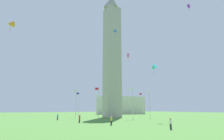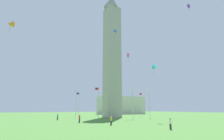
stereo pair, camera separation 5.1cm
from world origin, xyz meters
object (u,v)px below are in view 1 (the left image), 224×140
Objects in this scene: kite_orange_delta at (11,24)px; flagpole_w at (97,104)px; kite_cyan_delta at (154,68)px; flagpole_se at (149,103)px; flagpole_nw at (79,103)px; flagpole_ne at (98,102)px; person_yellow_shirt at (111,121)px; kite_purple_box at (189,6)px; kite_blue_delta at (116,31)px; person_white_shirt at (171,124)px; flagpole_sw at (121,104)px; kite_pink_box at (128,55)px; person_red_shirt at (80,119)px; distant_building at (121,105)px; obelisk_monument at (112,53)px; flagpole_n at (76,103)px; flagpole_s at (142,104)px; flagpole_e at (133,102)px; person_teal_shirt at (58,117)px.

flagpole_w is at bearing -130.12° from kite_orange_delta.
kite_cyan_delta is at bearing -176.23° from kite_orange_delta.
flagpole_se and flagpole_nw have the same top height.
flagpole_ne is 5.53× the size of person_yellow_shirt.
kite_purple_box is at bearing 104.06° from flagpole_w.
kite_purple_box is 44.56m from kite_orange_delta.
kite_purple_box reaches higher than flagpole_w.
kite_blue_delta is 22.27m from kite_cyan_delta.
person_white_shirt is 37.84m from kite_purple_box.
flagpole_sw is 24.42m from kite_pink_box.
person_red_shirt is at bearing 37.06° from kite_blue_delta.
kite_blue_delta is (11.56, 16.48, 23.71)m from flagpole_sw.
distant_building is at bearing -24.77° from person_red_shirt.
kite_blue_delta is at bearing -10.77° from kite_pink_box.
obelisk_monument is 17.08× the size of kite_pink_box.
flagpole_w is (-13.00, -13.00, 0.00)m from flagpole_n.
kite_pink_box is at bearing 122.78° from flagpole_nw.
kite_purple_box is (-20.23, -10.66, 30.15)m from person_white_shirt.
flagpole_nw is 3.29× the size of kite_pink_box.
kite_blue_delta reaches higher than flagpole_w.
distant_building is at bearing -109.80° from flagpole_se.
kite_pink_box is (-11.14, -1.09, 15.64)m from flagpole_ne.
kite_pink_box is (-16.35, -19.21, 19.76)m from person_yellow_shirt.
obelisk_monument reaches higher than kite_purple_box.
flagpole_s is at bearing 135.00° from flagpole_w.
flagpole_s is 53.01m from kite_orange_delta.
kite_orange_delta reaches higher than flagpole_s.
kite_pink_box is at bearing -11.54° from person_white_shirt.
flagpole_ne and flagpole_nw have the same top height.
flagpole_e is 3.07× the size of kite_cyan_delta.
flagpole_se is 0.35× the size of distant_building.
kite_cyan_delta reaches higher than distant_building.
kite_blue_delta reaches higher than flagpole_e.
flagpole_nw is (-0.00, -18.39, 0.00)m from flagpole_ne.
flagpole_e reaches higher than person_teal_shirt.
flagpole_e is at bearing 135.00° from flagpole_n.
flagpole_e is 3.47× the size of kite_blue_delta.
obelisk_monument is 51.32m from distant_building.
person_yellow_shirt is at bearing 0.71° from kite_purple_box.
flagpole_w is 3.29× the size of kite_pink_box.
obelisk_monument is at bearing -142.01° from kite_orange_delta.
flagpole_n is at bearing -1.44° from person_red_shirt.
kite_blue_delta reaches higher than flagpole_n.
flagpole_n reaches higher than person_red_shirt.
kite_purple_box is (-23.03, 27.01, 26.01)m from flagpole_n.
flagpole_s is (-26.01, 0.00, 0.00)m from flagpole_n.
flagpole_ne is 1.00× the size of flagpole_e.
person_teal_shirt is at bearing -2.99° from kite_blue_delta.
flagpole_sw is 18.39m from flagpole_nw.
flagpole_s is at bearing -96.30° from kite_purple_box.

